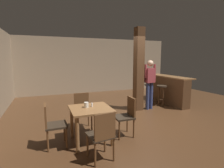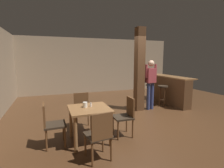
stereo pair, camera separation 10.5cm
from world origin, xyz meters
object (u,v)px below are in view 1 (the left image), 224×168
(salt_shaker, at_px, (92,105))
(bar_stool_mid, at_px, (149,89))
(bar_counter, at_px, (167,89))
(standing_person, at_px, (150,81))
(dining_table, at_px, (91,114))
(napkin_cup, at_px, (86,105))
(bar_stool_near, at_px, (161,90))
(chair_east, at_px, (127,114))
(chair_west, at_px, (52,123))
(chair_north, at_px, (82,109))
(chair_south, at_px, (102,134))

(salt_shaker, distance_m, bar_stool_mid, 3.83)
(bar_counter, bearing_deg, standing_person, -155.61)
(dining_table, height_order, napkin_cup, napkin_cup)
(bar_stool_near, xyz_separation_m, bar_stool_mid, (-0.15, 0.62, -0.02))
(chair_east, bearing_deg, chair_west, 178.20)
(bar_stool_near, bearing_deg, bar_counter, 32.53)
(standing_person, bearing_deg, chair_north, -162.07)
(chair_north, xyz_separation_m, bar_counter, (3.71, 1.35, 0.05))
(napkin_cup, bearing_deg, bar_stool_mid, 37.22)
(chair_south, xyz_separation_m, napkin_cup, (-0.07, 0.88, 0.29))
(chair_west, bearing_deg, chair_north, 44.42)
(standing_person, xyz_separation_m, bar_counter, (1.16, 0.53, -0.45))
(napkin_cup, relative_size, bar_counter, 0.05)
(dining_table, distance_m, chair_west, 0.79)
(chair_east, xyz_separation_m, bar_stool_mid, (2.21, 2.47, 0.06))
(chair_north, relative_size, standing_person, 0.52)
(chair_south, bearing_deg, dining_table, 89.36)
(salt_shaker, height_order, bar_stool_near, salt_shaker)
(chair_south, relative_size, bar_stool_near, 1.15)
(chair_east, height_order, bar_counter, bar_counter)
(chair_south, bearing_deg, bar_stool_near, 39.31)
(chair_south, distance_m, bar_counter, 4.73)
(dining_table, height_order, chair_north, chair_north)
(chair_east, height_order, salt_shaker, chair_east)
(salt_shaker, bearing_deg, napkin_cup, -179.34)
(bar_stool_near, distance_m, bar_stool_mid, 0.64)
(chair_west, height_order, bar_stool_mid, chair_west)
(chair_west, height_order, chair_north, same)
(chair_east, relative_size, salt_shaker, 10.39)
(dining_table, xyz_separation_m, chair_south, (-0.01, -0.80, -0.10))
(bar_stool_mid, bearing_deg, bar_stool_near, -76.14)
(chair_south, xyz_separation_m, chair_north, (-0.00, 1.59, 0.00))
(chair_west, bearing_deg, bar_stool_near, 24.22)
(bar_stool_near, height_order, bar_stool_mid, bar_stool_near)
(chair_east, bearing_deg, chair_north, 136.71)
(chair_east, relative_size, bar_stool_mid, 1.19)
(chair_north, xyz_separation_m, standing_person, (2.54, 0.82, 0.50))
(dining_table, height_order, salt_shaker, salt_shaker)
(chair_east, xyz_separation_m, bar_stool_near, (2.36, 1.85, 0.08))
(salt_shaker, relative_size, bar_stool_near, 0.11)
(chair_north, distance_m, napkin_cup, 0.78)
(chair_west, bearing_deg, dining_table, -2.73)
(salt_shaker, height_order, standing_person, standing_person)
(chair_west, distance_m, napkin_cup, 0.77)
(chair_west, height_order, chair_south, same)
(dining_table, distance_m, standing_person, 3.03)
(chair_east, height_order, standing_person, standing_person)
(chair_south, relative_size, napkin_cup, 7.89)
(chair_west, relative_size, bar_stool_near, 1.15)
(chair_east, bearing_deg, bar_counter, 37.15)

